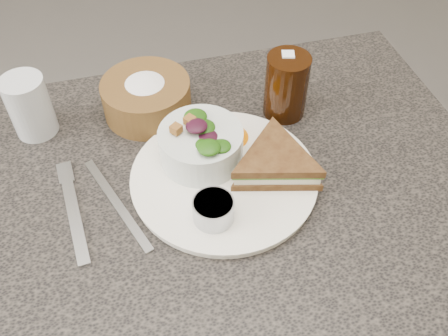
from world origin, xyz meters
TOP-DOWN VIEW (x-y plane):
  - dining_table at (0.00, 0.00)m, footprint 1.00×0.70m
  - dinner_plate at (0.05, 0.01)m, footprint 0.30×0.30m
  - sandwich at (0.13, 0.00)m, footprint 0.21×0.21m
  - salad_bowl at (0.02, 0.06)m, footprint 0.17×0.17m
  - dressing_ramekin at (0.01, -0.06)m, footprint 0.07×0.07m
  - orange_wedge at (0.08, 0.10)m, footprint 0.09×0.09m
  - fork at (-0.19, 0.00)m, footprint 0.04×0.19m
  - knife at (-0.13, 0.01)m, footprint 0.09×0.21m
  - bread_basket at (-0.04, 0.22)m, footprint 0.17×0.17m
  - cola_glass at (0.20, 0.15)m, footprint 0.10×0.10m
  - water_glass at (-0.24, 0.22)m, footprint 0.10×0.10m

SIDE VIEW (x-z plane):
  - dining_table at x=0.00m, z-range 0.00..0.75m
  - knife at x=-0.13m, z-range 0.75..0.75m
  - fork at x=-0.19m, z-range 0.75..0.76m
  - dinner_plate at x=0.05m, z-range 0.75..0.76m
  - orange_wedge at x=0.08m, z-range 0.76..0.79m
  - dressing_ramekin at x=0.01m, z-range 0.76..0.80m
  - sandwich at x=0.13m, z-range 0.76..0.81m
  - bread_basket at x=-0.04m, z-range 0.75..0.84m
  - salad_bowl at x=0.02m, z-range 0.76..0.84m
  - water_glass at x=-0.24m, z-range 0.75..0.86m
  - cola_glass at x=0.20m, z-range 0.75..0.88m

